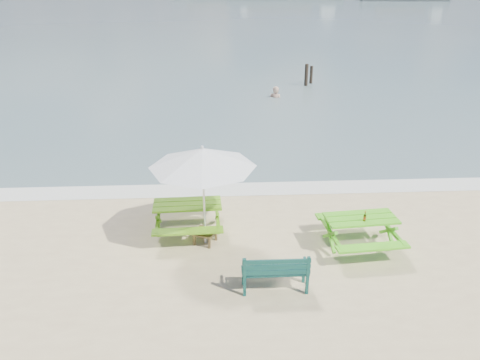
{
  "coord_description": "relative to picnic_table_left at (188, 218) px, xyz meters",
  "views": [
    {
      "loc": [
        -0.81,
        -7.65,
        5.68
      ],
      "look_at": [
        -0.23,
        3.0,
        1.0
      ],
      "focal_mm": 35.0,
      "sensor_mm": 36.0,
      "label": 1
    }
  ],
  "objects": [
    {
      "name": "picnic_table_right",
      "position": [
        3.89,
        -0.89,
        -0.0
      ],
      "size": [
        1.72,
        1.88,
        0.75
      ],
      "color": "#4FBA1C",
      "rests_on": "ground"
    },
    {
      "name": "patio_umbrella",
      "position": [
        0.41,
        -0.54,
        1.74
      ],
      "size": [
        3.1,
        3.1,
        2.32
      ],
      "color": "silver",
      "rests_on": "ground"
    },
    {
      "name": "side_table",
      "position": [
        0.41,
        -0.54,
        -0.21
      ],
      "size": [
        0.62,
        0.62,
        0.3
      ],
      "color": "brown",
      "rests_on": "ground"
    },
    {
      "name": "park_bench",
      "position": [
        1.8,
        -2.34,
        -0.12
      ],
      "size": [
        1.3,
        0.45,
        0.8
      ],
      "color": "#0D3A34",
      "rests_on": "ground"
    },
    {
      "name": "beer_bottle",
      "position": [
        3.91,
        -1.06,
        0.46
      ],
      "size": [
        0.06,
        0.06,
        0.23
      ],
      "color": "brown",
      "rests_on": "picnic_table_right"
    },
    {
      "name": "mooring_pilings",
      "position": [
        5.97,
        16.27,
        0.09
      ],
      "size": [
        0.58,
        0.78,
        1.4
      ],
      "color": "black",
      "rests_on": "ground"
    },
    {
      "name": "foam_strip",
      "position": [
        1.52,
        2.35,
        -0.36
      ],
      "size": [
        22.0,
        0.9,
        0.01
      ],
      "primitive_type": "cube",
      "color": "silver",
      "rests_on": "ground"
    },
    {
      "name": "picnic_table_left",
      "position": [
        0.0,
        0.0,
        0.0
      ],
      "size": [
        1.66,
        1.84,
        0.76
      ],
      "color": "#5C9917",
      "rests_on": "ground"
    },
    {
      "name": "sea",
      "position": [
        1.52,
        82.75,
        -0.36
      ],
      "size": [
        300.0,
        300.0,
        0.0
      ],
      "primitive_type": "plane",
      "color": "slate",
      "rests_on": "ground"
    },
    {
      "name": "swimmer",
      "position": [
        3.79,
        13.45,
        -0.74
      ],
      "size": [
        0.8,
        0.68,
        1.85
      ],
      "color": "tan",
      "rests_on": "ground"
    }
  ]
}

